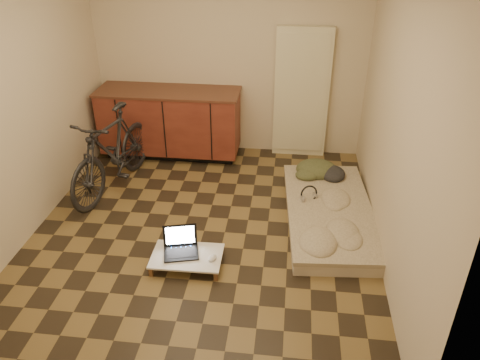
# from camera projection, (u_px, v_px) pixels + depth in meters

# --- Properties ---
(room_shell) EXTENTS (3.50, 4.00, 2.60)m
(room_shell) POSITION_uv_depth(u_px,v_px,m) (199.00, 114.00, 4.23)
(room_shell) COLOR brown
(room_shell) RESTS_ON ground
(cabinets) EXTENTS (1.84, 0.62, 0.91)m
(cabinets) POSITION_uv_depth(u_px,v_px,m) (170.00, 122.00, 6.19)
(cabinets) COLOR black
(cabinets) RESTS_ON ground
(appliance_panel) EXTENTS (0.70, 0.10, 1.70)m
(appliance_panel) POSITION_uv_depth(u_px,v_px,m) (301.00, 94.00, 6.03)
(appliance_panel) COLOR beige
(appliance_panel) RESTS_ON ground
(bicycle) EXTENTS (0.84, 1.73, 1.08)m
(bicycle) POSITION_uv_depth(u_px,v_px,m) (111.00, 147.00, 5.37)
(bicycle) COLOR black
(bicycle) RESTS_ON ground
(futon) EXTENTS (1.03, 1.93, 0.16)m
(futon) POSITION_uv_depth(u_px,v_px,m) (329.00, 213.00, 5.02)
(futon) COLOR beige
(futon) RESTS_ON ground
(clothing_pile) EXTENTS (0.55, 0.47, 0.21)m
(clothing_pile) POSITION_uv_depth(u_px,v_px,m) (321.00, 166.00, 5.57)
(clothing_pile) COLOR #3E4327
(clothing_pile) RESTS_ON futon
(headphones) EXTENTS (0.28, 0.27, 0.14)m
(headphones) POSITION_uv_depth(u_px,v_px,m) (309.00, 193.00, 5.08)
(headphones) COLOR black
(headphones) RESTS_ON futon
(lap_desk) EXTENTS (0.66, 0.44, 0.11)m
(lap_desk) POSITION_uv_depth(u_px,v_px,m) (187.00, 256.00, 4.37)
(lap_desk) COLOR brown
(lap_desk) RESTS_ON ground
(laptop) EXTENTS (0.38, 0.36, 0.22)m
(laptop) POSITION_uv_depth(u_px,v_px,m) (181.00, 247.00, 4.40)
(laptop) COLOR black
(laptop) RESTS_ON lap_desk
(mouse) EXTENTS (0.10, 0.12, 0.04)m
(mouse) POSITION_uv_depth(u_px,v_px,m) (212.00, 258.00, 4.30)
(mouse) COLOR silver
(mouse) RESTS_ON lap_desk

